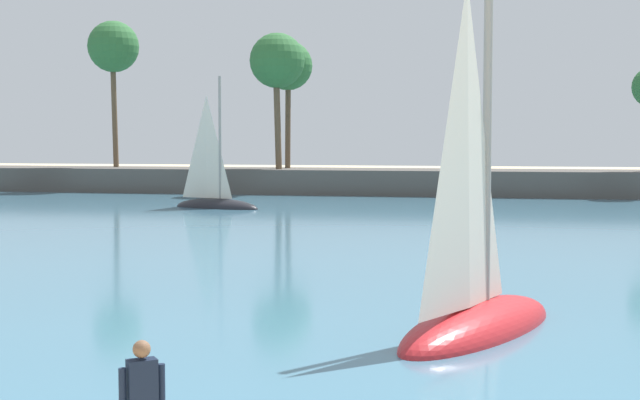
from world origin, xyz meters
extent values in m
cube|color=teal|center=(0.00, 55.80, 0.03)|extent=(220.00, 93.71, 0.06)
cube|color=#514C47|center=(0.00, 62.66, 0.90)|extent=(102.36, 6.00, 1.80)
cylinder|color=brown|center=(-10.27, 61.27, 5.62)|extent=(0.61, 0.57, 7.66)
sphere|color=#2D6633|center=(-10.27, 61.27, 9.45)|extent=(3.88, 3.88, 3.88)
cylinder|color=brown|center=(-23.57, 63.48, 6.35)|extent=(0.68, 0.64, 9.11)
sphere|color=#2D6633|center=(-23.57, 63.48, 10.89)|extent=(3.86, 3.86, 3.86)
cylinder|color=brown|center=(-10.04, 63.51, 5.53)|extent=(0.46, 0.40, 7.46)
sphere|color=#2D6633|center=(-10.04, 63.51, 9.26)|extent=(3.59, 3.59, 3.59)
cube|color=#141E33|center=(1.53, 8.13, 1.15)|extent=(0.39, 0.36, 0.58)
sphere|color=brown|center=(1.53, 8.13, 1.56)|extent=(0.21, 0.21, 0.21)
cylinder|color=#141E33|center=(1.35, 7.99, 1.11)|extent=(0.09, 0.09, 0.50)
cylinder|color=#141E33|center=(1.71, 8.27, 1.11)|extent=(0.09, 0.09, 0.50)
ellipsoid|color=red|center=(5.14, 17.08, 0.06)|extent=(3.99, 6.30, 1.21)
cylinder|color=gray|center=(5.26, 17.37, 4.46)|extent=(0.18, 0.18, 7.59)
pyramid|color=silver|center=(4.87, 16.41, 3.89)|extent=(1.21, 2.59, 6.45)
ellipsoid|color=black|center=(-10.39, 47.67, 0.06)|extent=(5.72, 3.25, 1.10)
cylinder|color=gray|center=(-10.13, 47.59, 4.03)|extent=(0.16, 0.16, 6.85)
pyramid|color=silver|center=(-11.02, 47.87, 3.52)|extent=(2.40, 0.91, 5.83)
camera|label=1|loc=(5.66, -1.75, 4.01)|focal=51.51mm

